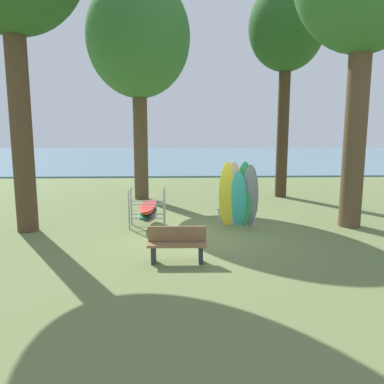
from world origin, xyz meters
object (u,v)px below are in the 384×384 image
object	(u,v)px
tree_mid_behind	(287,31)
board_storage_rack	(148,210)
park_bench	(177,244)
leaning_board_pile	(238,196)
tree_far_left_back	(138,39)

from	to	relation	value
tree_mid_behind	board_storage_rack	world-z (taller)	tree_mid_behind
park_bench	leaning_board_pile	bearing A→B (deg)	57.95
leaning_board_pile	park_bench	world-z (taller)	leaning_board_pile
tree_mid_behind	leaning_board_pile	bearing A→B (deg)	-116.48
tree_far_left_back	leaning_board_pile	bearing A→B (deg)	-56.46
tree_far_left_back	leaning_board_pile	size ratio (longest dim) A/B	4.38
tree_far_left_back	board_storage_rack	size ratio (longest dim) A/B	4.47
board_storage_rack	park_bench	distance (m)	3.52
board_storage_rack	leaning_board_pile	bearing A→B (deg)	-6.08
leaning_board_pile	park_bench	distance (m)	3.68
board_storage_rack	park_bench	xyz separation A→B (m)	(0.96, -3.38, -0.10)
tree_far_left_back	board_storage_rack	world-z (taller)	tree_far_left_back
tree_mid_behind	tree_far_left_back	size ratio (longest dim) A/B	1.00
tree_mid_behind	board_storage_rack	bearing A→B (deg)	-136.49
tree_mid_behind	leaning_board_pile	xyz separation A→B (m)	(-2.88, -5.78, -6.35)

